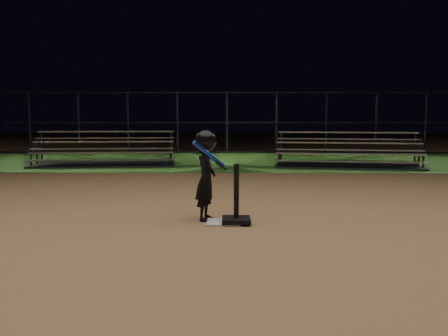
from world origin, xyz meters
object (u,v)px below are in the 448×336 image
Objects in this scene: bleacher_left at (105,158)px; home_plate at (223,222)px; batting_tee at (236,211)px; child_batter at (206,172)px; bleacher_right at (348,160)px.

home_plate is at bearing -71.49° from bleacher_left.
child_batter is (-0.42, 0.23, 0.50)m from batting_tee.
batting_tee is (0.18, -0.05, 0.16)m from home_plate.
bleacher_right is at bearing 66.20° from batting_tee.
bleacher_right is at bearing -16.45° from child_batter.
child_batter is 8.39m from bleacher_right.
batting_tee is 0.18× the size of bleacher_right.
bleacher_left is (-3.70, 8.07, 0.20)m from home_plate.
home_plate is at bearing 165.14° from batting_tee.
bleacher_left is at bearing -173.57° from bleacher_right.
batting_tee is 0.70m from child_batter.
bleacher_right reaches higher than batting_tee.
bleacher_right is (3.39, 7.69, 0.04)m from batting_tee.
child_batter reaches higher than home_plate.
child_batter is 8.61m from bleacher_left.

